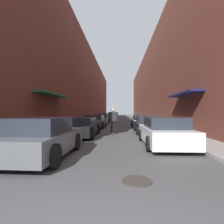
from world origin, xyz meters
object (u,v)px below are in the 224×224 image
parked_car_right_2 (141,121)px  parked_car_left_2 (95,121)px  parked_car_right_0 (164,132)px  parked_car_left_0 (42,138)px  parked_car_left_1 (82,127)px  parked_car_left_4 (104,118)px  parked_car_right_1 (148,124)px  traffic_light (143,109)px  parked_car_left_3 (102,119)px  skateboarder (113,118)px  manhole_cover (137,181)px

parked_car_right_2 → parked_car_left_2: bearing=-164.5°
parked_car_right_0 → parked_car_left_0: bearing=-153.9°
parked_car_left_1 → parked_car_left_4: parked_car_left_4 is taller
parked_car_left_0 → parked_car_right_1: size_ratio=0.97×
parked_car_right_1 → traffic_light: (1.84, 16.88, 1.50)m
parked_car_left_2 → parked_car_left_3: parked_car_left_3 is taller
parked_car_right_1 → parked_car_right_2: 5.33m
parked_car_left_4 → parked_car_right_0: bearing=-76.9°
parked_car_left_3 → parked_car_right_0: size_ratio=1.02×
parked_car_right_1 → parked_car_right_2: (0.15, 5.32, -0.02)m
skateboarder → parked_car_left_0: bearing=-108.9°
parked_car_left_2 → parked_car_right_0: bearing=-63.0°
parked_car_right_2 → skateboarder: skateboarder is taller
parked_car_right_2 → parked_car_left_0: bearing=-111.4°
skateboarder → parked_car_left_4: bearing=97.5°
parked_car_left_1 → skateboarder: size_ratio=2.56×
parked_car_left_2 → parked_car_right_0: parked_car_right_0 is taller
parked_car_left_4 → skateboarder: 16.29m
parked_car_left_2 → manhole_cover: bearing=-77.5°
parked_car_right_0 → manhole_cover: size_ratio=6.22×
parked_car_left_2 → manhole_cover: parked_car_left_2 is taller
skateboarder → parked_car_right_0: bearing=-58.2°
parked_car_left_1 → traffic_light: 20.09m
parked_car_left_0 → parked_car_left_1: (0.22, 5.42, -0.06)m
parked_car_right_1 → traffic_light: 17.05m
parked_car_left_4 → parked_car_right_2: bearing=-63.6°
parked_car_right_2 → traffic_light: bearing=81.7°
parked_car_left_1 → skateboarder: bearing=29.2°
parked_car_left_1 → parked_car_right_0: (4.61, -3.05, 0.04)m
parked_car_left_3 → traffic_light: traffic_light is taller
parked_car_left_0 → parked_car_right_2: parked_car_left_0 is taller
parked_car_left_0 → parked_car_left_3: 17.43m
parked_car_left_2 → parked_car_right_2: size_ratio=0.97×
parked_car_left_3 → parked_car_right_1: size_ratio=1.08×
parked_car_left_3 → skateboarder: bearing=-79.5°
parked_car_left_0 → manhole_cover: 3.78m
parked_car_left_1 → parked_car_left_3: (-0.01, 12.01, 0.01)m
parked_car_left_3 → parked_car_right_0: 15.76m
parked_car_left_0 → parked_car_right_2: (5.01, 12.81, -0.06)m
parked_car_left_3 → parked_car_right_2: 6.66m
manhole_cover → parked_car_left_1: bearing=111.8°
parked_car_left_1 → parked_car_right_2: size_ratio=1.04×
parked_car_left_3 → parked_car_right_1: (4.65, -9.94, 0.01)m
traffic_light → parked_car_right_1: bearing=-96.2°
traffic_light → skateboarder: bearing=-104.1°
parked_car_right_0 → parked_car_right_2: (0.19, 10.45, -0.03)m
traffic_light → parked_car_left_0: bearing=-105.4°
parked_car_left_2 → parked_car_left_4: parked_car_left_4 is taller
parked_car_right_2 → skateboarder: 6.88m
parked_car_left_1 → parked_car_right_1: (4.64, 2.07, 0.02)m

